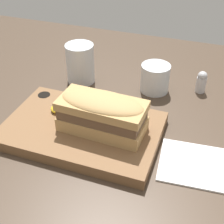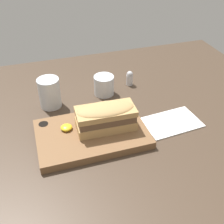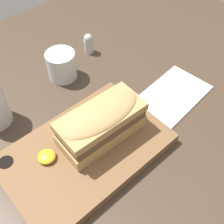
{
  "view_description": "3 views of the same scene",
  "coord_description": "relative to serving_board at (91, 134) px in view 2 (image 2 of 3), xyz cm",
  "views": [
    {
      "loc": [
        17.57,
        -49.76,
        47.57
      ],
      "look_at": [
        0.42,
        -1.22,
        9.58
      ],
      "focal_mm": 50.0,
      "sensor_mm": 36.0,
      "label": 1
    },
    {
      "loc": [
        -20.54,
        -67.28,
        61.0
      ],
      "look_at": [
        0.54,
        -0.69,
        9.63
      ],
      "focal_mm": 45.0,
      "sensor_mm": 36.0,
      "label": 2
    },
    {
      "loc": [
        -23.61,
        -29.01,
        53.8
      ],
      "look_at": [
        0.93,
        -1.77,
        10.35
      ],
      "focal_mm": 45.0,
      "sensor_mm": 36.0,
      "label": 3
    }
  ],
  "objects": [
    {
      "name": "dining_table",
      "position": [
        6.52,
        1.55,
        -2.29
      ],
      "size": [
        141.66,
        116.2,
        2.0
      ],
      "color": "#423326",
      "rests_on": "ground"
    },
    {
      "name": "mustard_dollop",
      "position": [
        -7.18,
        3.03,
        2.0
      ],
      "size": [
        3.62,
        3.62,
        1.45
      ],
      "color": "gold",
      "rests_on": "serving_board"
    },
    {
      "name": "salt_shaker",
      "position": [
        22.74,
        26.81,
        1.76
      ],
      "size": [
        2.66,
        2.66,
        6.01
      ],
      "color": "silver",
      "rests_on": "dining_table"
    },
    {
      "name": "sandwich",
      "position": [
        4.82,
        0.16,
        5.78
      ],
      "size": [
        18.52,
        9.13,
        8.38
      ],
      "rotation": [
        0.0,
        0.0,
        -0.04
      ],
      "color": "tan",
      "rests_on": "serving_board"
    },
    {
      "name": "water_glass",
      "position": [
        -9.75,
        21.39,
        3.44
      ],
      "size": [
        7.72,
        7.72,
        10.89
      ],
      "color": "silver",
      "rests_on": "dining_table"
    },
    {
      "name": "serving_board",
      "position": [
        0.0,
        0.0,
        0.0
      ],
      "size": [
        34.06,
        22.02,
        2.63
      ],
      "color": "brown",
      "rests_on": "dining_table"
    },
    {
      "name": "wine_glass",
      "position": [
        10.94,
        23.34,
        2.07
      ],
      "size": [
        7.65,
        7.65,
        7.5
      ],
      "color": "silver",
      "rests_on": "dining_table"
    },
    {
      "name": "napkin",
      "position": [
        27.47,
        -1.19,
        -1.09
      ],
      "size": [
        19.69,
        13.65,
        0.4
      ],
      "rotation": [
        0.0,
        0.0,
        0.08
      ],
      "color": "white",
      "rests_on": "dining_table"
    }
  ]
}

